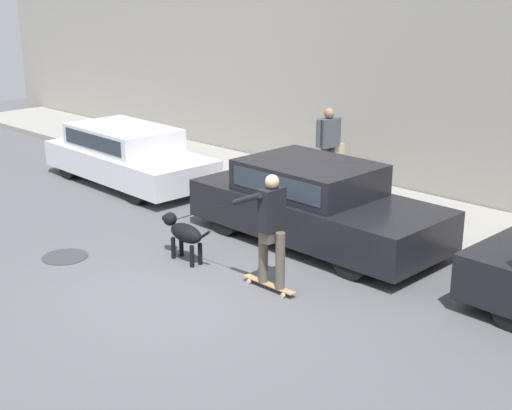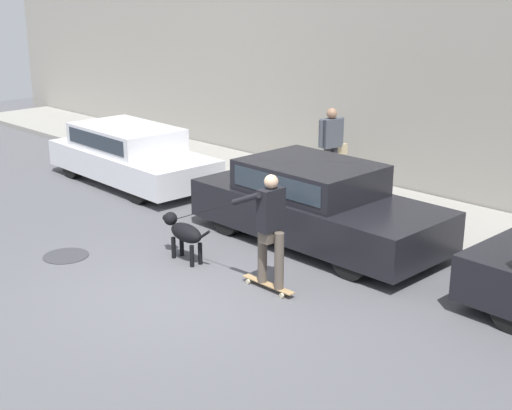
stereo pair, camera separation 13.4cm
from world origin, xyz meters
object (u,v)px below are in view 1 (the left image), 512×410
parked_car_0 (127,156)px  skateboarder (271,225)px  parked_car_1 (315,205)px  pedestrian_with_bag (329,143)px  dog (184,233)px

parked_car_0 → skateboarder: skateboarder is taller
parked_car_1 → pedestrian_with_bag: pedestrian_with_bag is taller
parked_car_0 → skateboarder: (6.09, -1.96, 0.35)m
parked_car_1 → skateboarder: bearing=-65.9°
parked_car_1 → dog: bearing=-112.9°
parked_car_0 → pedestrian_with_bag: 4.35m
parked_car_0 → parked_car_1: 5.25m
parked_car_0 → parked_car_1: (5.25, -0.00, 0.03)m
dog → skateboarder: skateboarder is taller
parked_car_0 → dog: 4.81m
parked_car_0 → parked_car_1: parked_car_1 is taller
dog → pedestrian_with_bag: pedestrian_with_bag is taller
parked_car_0 → skateboarder: 6.40m
parked_car_1 → skateboarder: size_ratio=1.74×
skateboarder → dog: bearing=4.6°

